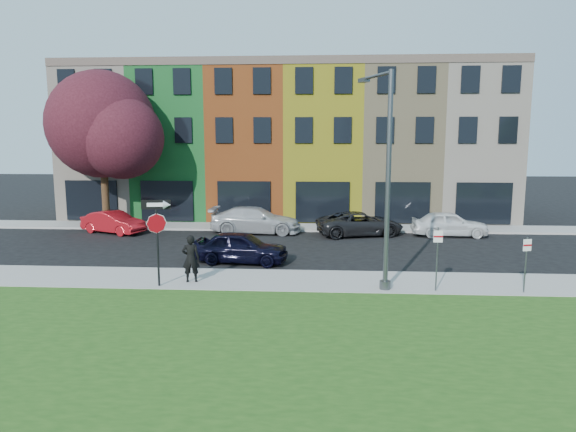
# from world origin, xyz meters

# --- Properties ---
(ground) EXTENTS (120.00, 120.00, 0.00)m
(ground) POSITION_xyz_m (0.00, 0.00, 0.00)
(ground) COLOR black
(ground) RESTS_ON ground
(sidewalk_near) EXTENTS (40.00, 3.00, 0.12)m
(sidewalk_near) POSITION_xyz_m (2.00, 3.00, 0.06)
(sidewalk_near) COLOR gray
(sidewalk_near) RESTS_ON ground
(sidewalk_far) EXTENTS (40.00, 2.40, 0.12)m
(sidewalk_far) POSITION_xyz_m (-3.00, 15.00, 0.06)
(sidewalk_far) COLOR gray
(sidewalk_far) RESTS_ON ground
(rowhouse_block) EXTENTS (30.00, 10.12, 10.00)m
(rowhouse_block) POSITION_xyz_m (-2.50, 21.18, 4.99)
(rowhouse_block) COLOR #BEB09E
(rowhouse_block) RESTS_ON ground
(stop_sign) EXTENTS (1.04, 0.19, 3.20)m
(stop_sign) POSITION_xyz_m (-6.08, 1.88, 2.39)
(stop_sign) COLOR black
(stop_sign) RESTS_ON sidewalk_near
(man) EXTENTS (0.78, 0.61, 1.81)m
(man) POSITION_xyz_m (-5.02, 2.49, 1.02)
(man) COLOR black
(man) RESTS_ON sidewalk_near
(sedan_near) EXTENTS (2.62, 4.56, 1.42)m
(sedan_near) POSITION_xyz_m (-3.65, 6.06, 0.71)
(sedan_near) COLOR black
(sedan_near) RESTS_ON ground
(parked_car_red) EXTENTS (4.16, 4.91, 1.30)m
(parked_car_red) POSITION_xyz_m (-12.21, 12.71, 0.65)
(parked_car_red) COLOR maroon
(parked_car_red) RESTS_ON ground
(parked_car_silver) EXTENTS (2.35, 5.35, 1.53)m
(parked_car_silver) POSITION_xyz_m (-3.91, 13.30, 0.76)
(parked_car_silver) COLOR #A8A9AD
(parked_car_silver) RESTS_ON ground
(parked_car_dark) EXTENTS (4.71, 6.03, 1.36)m
(parked_car_dark) POSITION_xyz_m (2.14, 12.94, 0.68)
(parked_car_dark) COLOR black
(parked_car_dark) RESTS_ON ground
(parked_car_white) EXTENTS (1.73, 4.21, 1.43)m
(parked_car_white) POSITION_xyz_m (7.18, 13.00, 0.71)
(parked_car_white) COLOR white
(parked_car_white) RESTS_ON ground
(street_lamp) EXTENTS (1.18, 2.46, 7.72)m
(street_lamp) POSITION_xyz_m (2.14, 2.20, 4.02)
(street_lamp) COLOR #484C4E
(street_lamp) RESTS_ON sidewalk_near
(parking_sign_a) EXTENTS (0.32, 0.08, 2.30)m
(parking_sign_a) POSITION_xyz_m (4.01, 1.89, 1.55)
(parking_sign_a) COLOR #484C4E
(parking_sign_a) RESTS_ON sidewalk_near
(parking_sign_b) EXTENTS (0.31, 0.12, 1.99)m
(parking_sign_b) POSITION_xyz_m (7.09, 1.90, 1.38)
(parking_sign_b) COLOR #484C4E
(parking_sign_b) RESTS_ON sidewalk_near
(tree_purple) EXTENTS (7.64, 6.69, 9.39)m
(tree_purple) POSITION_xyz_m (-13.11, 14.26, 6.16)
(tree_purple) COLOR #312110
(tree_purple) RESTS_ON sidewalk_far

